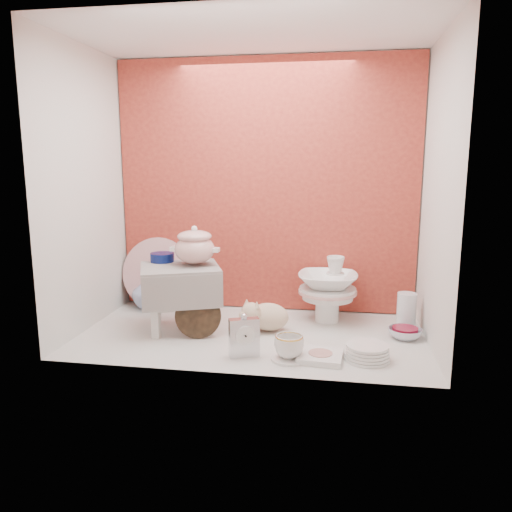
{
  "coord_description": "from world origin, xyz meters",
  "views": [
    {
      "loc": [
        0.43,
        -2.48,
        0.91
      ],
      "look_at": [
        0.02,
        0.02,
        0.42
      ],
      "focal_mm": 35.05,
      "sensor_mm": 36.0,
      "label": 1
    }
  ],
  "objects_px": {
    "gold_rim_teacup": "(289,346)",
    "crystal_bowl": "(405,333)",
    "mantel_clock": "(244,336)",
    "blue_white_vase": "(150,290)",
    "floral_platter": "(157,273)",
    "soup_tureen": "(195,245)",
    "plush_pig": "(269,316)",
    "porcelain_tower": "(328,289)",
    "dinner_plate_stack": "(367,352)",
    "step_stool": "(181,298)"
  },
  "relations": [
    {
      "from": "gold_rim_teacup",
      "to": "crystal_bowl",
      "type": "height_order",
      "value": "gold_rim_teacup"
    },
    {
      "from": "dinner_plate_stack",
      "to": "porcelain_tower",
      "type": "xyz_separation_m",
      "value": [
        -0.2,
        0.54,
        0.15
      ]
    },
    {
      "from": "plush_pig",
      "to": "dinner_plate_stack",
      "type": "distance_m",
      "value": 0.6
    },
    {
      "from": "mantel_clock",
      "to": "floral_platter",
      "type": "bearing_deg",
      "value": 111.51
    },
    {
      "from": "mantel_clock",
      "to": "gold_rim_teacup",
      "type": "distance_m",
      "value": 0.21
    },
    {
      "from": "plush_pig",
      "to": "dinner_plate_stack",
      "type": "relative_size",
      "value": 1.32
    },
    {
      "from": "soup_tureen",
      "to": "crystal_bowl",
      "type": "distance_m",
      "value": 1.19
    },
    {
      "from": "step_stool",
      "to": "blue_white_vase",
      "type": "xyz_separation_m",
      "value": [
        -0.31,
        0.34,
        -0.06
      ]
    },
    {
      "from": "mantel_clock",
      "to": "dinner_plate_stack",
      "type": "distance_m",
      "value": 0.57
    },
    {
      "from": "step_stool",
      "to": "porcelain_tower",
      "type": "distance_m",
      "value": 0.82
    },
    {
      "from": "blue_white_vase",
      "to": "plush_pig",
      "type": "xyz_separation_m",
      "value": [
        0.79,
        -0.3,
        -0.03
      ]
    },
    {
      "from": "plush_pig",
      "to": "crystal_bowl",
      "type": "relative_size",
      "value": 1.63
    },
    {
      "from": "soup_tureen",
      "to": "porcelain_tower",
      "type": "xyz_separation_m",
      "value": [
        0.71,
        0.22,
        -0.27
      ]
    },
    {
      "from": "floral_platter",
      "to": "gold_rim_teacup",
      "type": "bearing_deg",
      "value": -38.64
    },
    {
      "from": "step_stool",
      "to": "mantel_clock",
      "type": "xyz_separation_m",
      "value": [
        0.41,
        -0.33,
        -0.07
      ]
    },
    {
      "from": "floral_platter",
      "to": "plush_pig",
      "type": "bearing_deg",
      "value": -24.5
    },
    {
      "from": "dinner_plate_stack",
      "to": "floral_platter",
      "type": "bearing_deg",
      "value": 152.26
    },
    {
      "from": "step_stool",
      "to": "soup_tureen",
      "type": "height_order",
      "value": "soup_tureen"
    },
    {
      "from": "gold_rim_teacup",
      "to": "dinner_plate_stack",
      "type": "bearing_deg",
      "value": 9.33
    },
    {
      "from": "step_stool",
      "to": "gold_rim_teacup",
      "type": "distance_m",
      "value": 0.71
    },
    {
      "from": "floral_platter",
      "to": "blue_white_vase",
      "type": "distance_m",
      "value": 0.12
    },
    {
      "from": "blue_white_vase",
      "to": "plush_pig",
      "type": "height_order",
      "value": "blue_white_vase"
    },
    {
      "from": "gold_rim_teacup",
      "to": "crystal_bowl",
      "type": "relative_size",
      "value": 0.79
    },
    {
      "from": "mantel_clock",
      "to": "porcelain_tower",
      "type": "xyz_separation_m",
      "value": [
        0.37,
        0.59,
        0.09
      ]
    },
    {
      "from": "blue_white_vase",
      "to": "mantel_clock",
      "type": "height_order",
      "value": "blue_white_vase"
    },
    {
      "from": "blue_white_vase",
      "to": "porcelain_tower",
      "type": "relative_size",
      "value": 0.59
    },
    {
      "from": "step_stool",
      "to": "floral_platter",
      "type": "height_order",
      "value": "floral_platter"
    },
    {
      "from": "step_stool",
      "to": "soup_tureen",
      "type": "relative_size",
      "value": 1.6
    },
    {
      "from": "mantel_clock",
      "to": "gold_rim_teacup",
      "type": "relative_size",
      "value": 1.51
    },
    {
      "from": "soup_tureen",
      "to": "dinner_plate_stack",
      "type": "xyz_separation_m",
      "value": [
        0.91,
        -0.32,
        -0.42
      ]
    },
    {
      "from": "mantel_clock",
      "to": "gold_rim_teacup",
      "type": "xyz_separation_m",
      "value": [
        0.21,
        -0.01,
        -0.04
      ]
    },
    {
      "from": "floral_platter",
      "to": "plush_pig",
      "type": "relative_size",
      "value": 1.6
    },
    {
      "from": "crystal_bowl",
      "to": "blue_white_vase",
      "type": "bearing_deg",
      "value": 168.75
    },
    {
      "from": "crystal_bowl",
      "to": "porcelain_tower",
      "type": "distance_m",
      "value": 0.49
    },
    {
      "from": "floral_platter",
      "to": "porcelain_tower",
      "type": "xyz_separation_m",
      "value": [
        1.05,
        -0.12,
        -0.03
      ]
    },
    {
      "from": "plush_pig",
      "to": "step_stool",
      "type": "bearing_deg",
      "value": 172.52
    },
    {
      "from": "step_stool",
      "to": "dinner_plate_stack",
      "type": "relative_size",
      "value": 1.95
    },
    {
      "from": "step_stool",
      "to": "porcelain_tower",
      "type": "height_order",
      "value": "porcelain_tower"
    },
    {
      "from": "gold_rim_teacup",
      "to": "porcelain_tower",
      "type": "height_order",
      "value": "porcelain_tower"
    },
    {
      "from": "crystal_bowl",
      "to": "floral_platter",
      "type": "bearing_deg",
      "value": 167.0
    },
    {
      "from": "plush_pig",
      "to": "porcelain_tower",
      "type": "height_order",
      "value": "porcelain_tower"
    },
    {
      "from": "mantel_clock",
      "to": "gold_rim_teacup",
      "type": "bearing_deg",
      "value": -23.8
    },
    {
      "from": "blue_white_vase",
      "to": "crystal_bowl",
      "type": "bearing_deg",
      "value": -11.25
    },
    {
      "from": "blue_white_vase",
      "to": "dinner_plate_stack",
      "type": "xyz_separation_m",
      "value": [
        1.29,
        -0.62,
        -0.08
      ]
    },
    {
      "from": "floral_platter",
      "to": "step_stool",
      "type": "bearing_deg",
      "value": -54.43
    },
    {
      "from": "floral_platter",
      "to": "porcelain_tower",
      "type": "height_order",
      "value": "floral_platter"
    },
    {
      "from": "soup_tureen",
      "to": "floral_platter",
      "type": "height_order",
      "value": "soup_tureen"
    },
    {
      "from": "gold_rim_teacup",
      "to": "mantel_clock",
      "type": "bearing_deg",
      "value": 178.59
    },
    {
      "from": "blue_white_vase",
      "to": "mantel_clock",
      "type": "xyz_separation_m",
      "value": [
        0.72,
        -0.67,
        -0.01
      ]
    },
    {
      "from": "gold_rim_teacup",
      "to": "soup_tureen",
      "type": "bearing_deg",
      "value": 145.67
    }
  ]
}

